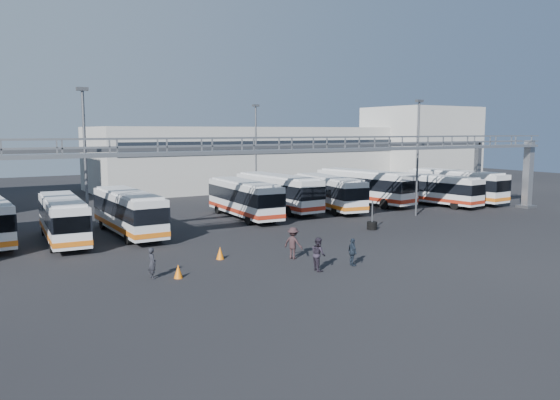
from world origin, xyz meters
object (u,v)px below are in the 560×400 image
bus_5 (278,191)px  pedestrian_a (152,263)px  pedestrian_b (318,254)px  cone_right (220,253)px  bus_4 (244,197)px  light_pole_left (85,159)px  bus_6 (328,191)px  bus_7 (365,186)px  bus_1 (63,218)px  pedestrian_c (293,243)px  pedestrian_d (353,252)px  light_pole_back (256,148)px  bus_9 (456,185)px  bus_2 (128,211)px  tire_stack (372,225)px  cone_left (178,271)px  light_pole_mid (418,151)px  bus_8 (434,189)px

bus_5 → pedestrian_a: (-17.69, -16.84, -1.09)m
pedestrian_b → cone_right: bearing=43.0°
bus_4 → light_pole_left: bearing=-154.4°
bus_6 → bus_7: bearing=22.8°
bus_1 → pedestrian_b: bus_1 is taller
bus_1 → pedestrian_a: size_ratio=6.34×
pedestrian_c → pedestrian_d: 3.70m
bus_6 → pedestrian_c: bus_6 is taller
light_pole_back → pedestrian_c: light_pole_back is taller
bus_9 → bus_2: bearing=176.8°
bus_4 → bus_5: size_ratio=0.95×
light_pole_back → bus_9: size_ratio=0.91×
pedestrian_a → bus_5: bearing=-51.3°
light_pole_left → tire_stack: light_pole_left is taller
pedestrian_a → pedestrian_b: (8.20, -3.12, 0.11)m
light_pole_left → cone_left: 11.37m
light_pole_mid → pedestrian_b: light_pole_mid is taller
bus_9 → pedestrian_c: size_ratio=5.95×
light_pole_left → bus_4: (14.25, 5.76, -3.93)m
bus_6 → bus_5: bearing=165.3°
cone_left → pedestrian_c: bearing=4.1°
bus_4 → pedestrian_a: bus_4 is taller
bus_7 → pedestrian_c: size_ratio=6.24×
light_pole_left → bus_9: bearing=5.2°
light_pole_back → tire_stack: bearing=-89.9°
bus_5 → bus_6: 4.87m
bus_1 → cone_left: 13.24m
bus_5 → pedestrian_b: (-9.49, -19.96, -0.98)m
pedestrian_b → cone_right: size_ratio=2.44×
bus_2 → bus_5: bearing=15.9°
bus_7 → tire_stack: size_ratio=5.32×
light_pole_mid → bus_5: size_ratio=0.90×
bus_9 → tire_stack: (-18.35, -7.81, -1.49)m
bus_8 → bus_9: bus_9 is taller
bus_1 → cone_right: 12.30m
bus_8 → cone_left: 34.72m
bus_5 → pedestrian_a: bearing=-138.6°
pedestrian_d → tire_stack: tire_stack is taller
bus_5 → cone_right: (-12.91, -14.79, -1.52)m
light_pole_left → bus_6: size_ratio=0.94×
bus_1 → bus_8: 35.59m
bus_5 → light_pole_mid: bearing=-45.8°
bus_4 → bus_9: bus_9 is taller
bus_7 → pedestrian_b: size_ratio=6.46×
pedestrian_a → cone_left: (1.16, -0.63, -0.44)m
bus_5 → cone_left: (-16.53, -17.48, -1.53)m
light_pole_left → pedestrian_a: size_ratio=6.36×
pedestrian_d → tire_stack: (8.44, 8.09, -0.41)m
bus_5 → bus_9: size_ratio=1.01×
bus_7 → bus_9: (9.42, -3.69, -0.07)m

